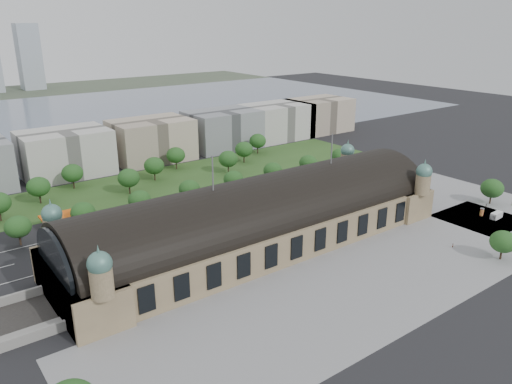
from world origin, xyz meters
TOP-DOWN VIEW (x-y plane):
  - ground at (0.00, 0.00)m, footprint 900.00×900.00m
  - station at (0.00, 0.00)m, footprint 150.00×48.40m
  - plaza_south at (10.00, -44.00)m, footprint 190.00×48.00m
  - plaza_east at (103.00, 0.00)m, footprint 56.00×100.00m
  - road_slab at (-20.00, 38.00)m, footprint 260.00×26.00m
  - grass_belt at (-15.00, 93.00)m, footprint 300.00×45.00m
  - petrol_station at (-53.91, 65.28)m, footprint 14.00×13.00m
  - lake at (0.00, 298.00)m, footprint 700.00×320.00m
  - far_tower_right at (45.00, 508.00)m, footprint 24.00×24.00m
  - office_3 at (-30.00, 133.00)m, footprint 45.00×32.00m
  - office_4 at (20.00, 133.00)m, footprint 45.00×32.00m
  - office_5 at (70.00, 133.00)m, footprint 45.00×32.00m
  - office_6 at (115.00, 133.00)m, footprint 45.00×32.00m
  - office_7 at (155.00, 133.00)m, footprint 45.00×32.00m
  - tree_row_2 at (-72.00, 53.00)m, footprint 9.60×9.60m
  - tree_row_3 at (-48.00, 53.00)m, footprint 9.60×9.60m
  - tree_row_4 at (-24.00, 53.00)m, footprint 9.60×9.60m
  - tree_row_5 at (0.00, 53.00)m, footprint 9.60×9.60m
  - tree_row_6 at (24.00, 53.00)m, footprint 9.60×9.60m
  - tree_row_7 at (48.00, 53.00)m, footprint 9.60×9.60m
  - tree_row_8 at (72.00, 53.00)m, footprint 9.60×9.60m
  - tree_row_9 at (96.00, 53.00)m, footprint 9.60×9.60m
  - tree_belt_4 at (-54.00, 95.00)m, footprint 10.40×10.40m
  - tree_belt_5 at (-35.00, 107.00)m, footprint 10.40×10.40m
  - tree_belt_6 at (-16.00, 83.00)m, footprint 10.40×10.40m
  - tree_belt_7 at (3.00, 95.00)m, footprint 10.40×10.40m
  - tree_belt_8 at (22.00, 107.00)m, footprint 10.40×10.40m
  - tree_belt_9 at (41.00, 83.00)m, footprint 10.40×10.40m
  - tree_belt_10 at (60.00, 95.00)m, footprint 10.40×10.40m
  - tree_belt_11 at (79.00, 107.00)m, footprint 10.40×10.40m
  - tree_plaza_ne at (110.00, -28.00)m, footprint 10.00×10.00m
  - tree_plaza_s at (60.00, -60.00)m, footprint 9.00×9.00m
  - traffic_car_2 at (-53.15, 27.78)m, footprint 5.94×2.95m
  - traffic_car_3 at (-28.41, 38.50)m, footprint 5.51×2.39m
  - traffic_car_4 at (19.49, 35.95)m, footprint 3.86×1.67m
  - traffic_car_5 at (26.62, 42.11)m, footprint 4.50×1.78m
  - parked_car_0 at (-63.73, 25.00)m, footprint 4.60×3.02m
  - parked_car_1 at (-70.32, 25.00)m, footprint 6.39×5.76m
  - parked_car_2 at (-69.21, 21.00)m, footprint 5.59×4.70m
  - parked_car_3 at (-38.44, 21.00)m, footprint 4.73×3.89m
  - parked_car_4 at (-29.99, 21.00)m, footprint 4.99×3.39m
  - parked_car_5 at (-40.71, 21.98)m, footprint 5.13×3.64m
  - parked_car_6 at (-41.75, 25.00)m, footprint 4.60×4.01m
  - bus_west at (-20.05, 27.00)m, footprint 12.33×2.98m
  - bus_mid at (12.89, 32.00)m, footprint 12.82×3.99m
  - bus_east at (13.76, 30.59)m, footprint 13.54×4.22m
  - van_east at (94.96, -39.13)m, footprint 6.48×2.90m
  - advertising_column at (93.23, -33.67)m, footprint 1.78×1.78m
  - pedestrian_1 at (55.12, -44.55)m, footprint 0.73×0.71m
  - pedestrian_2 at (103.83, -29.60)m, footprint 1.00×0.99m
  - pedestrian_5 at (115.89, -35.25)m, footprint 0.56×0.95m

SIDE VIEW (x-z plane):
  - ground at x=0.00m, z-range 0.00..0.00m
  - plaza_south at x=10.00m, z-range -0.06..0.06m
  - plaza_east at x=103.00m, z-range -0.06..0.06m
  - road_slab at x=-20.00m, z-range -0.05..0.05m
  - grass_belt at x=-15.00m, z-range -0.05..0.05m
  - lake at x=0.00m, z-range -0.04..0.04m
  - parked_car_6 at x=-41.75m, z-range 0.00..1.27m
  - traffic_car_4 at x=19.49m, z-range 0.00..1.30m
  - parked_car_5 at x=-40.71m, z-range 0.00..1.30m
  - parked_car_0 at x=-63.73m, z-range 0.00..1.43m
  - traffic_car_5 at x=26.62m, z-range 0.00..1.46m
  - parked_car_3 at x=-38.44m, z-range 0.00..1.52m
  - parked_car_2 at x=-69.21m, z-range 0.00..1.53m
  - parked_car_4 at x=-29.99m, z-range 0.00..1.56m
  - traffic_car_3 at x=-28.41m, z-range 0.00..1.58m
  - traffic_car_2 at x=-53.15m, z-range 0.00..1.62m
  - parked_car_1 at x=-70.32m, z-range 0.00..1.65m
  - pedestrian_1 at x=55.12m, z-range 0.00..1.68m
  - pedestrian_2 at x=103.83m, z-range 0.00..1.83m
  - pedestrian_5 at x=115.89m, z-range 0.00..1.91m
  - van_east at x=94.96m, z-range -0.06..2.69m
  - bus_west at x=-20.05m, z-range 0.00..3.43m
  - advertising_column at x=93.23m, z-range 0.07..3.43m
  - bus_mid at x=12.89m, z-range 0.00..3.51m
  - bus_east at x=13.76m, z-range 0.00..3.71m
  - petrol_station at x=-53.91m, z-range 0.42..5.47m
  - tree_plaza_s at x=60.00m, z-range 1.48..12.13m
  - tree_row_2 at x=-72.00m, z-range 1.67..13.19m
  - tree_row_3 at x=-48.00m, z-range 1.67..13.19m
  - tree_row_4 at x=-24.00m, z-range 1.67..13.19m
  - tree_row_5 at x=0.00m, z-range 1.67..13.19m
  - tree_row_6 at x=24.00m, z-range 1.67..13.19m
  - tree_row_7 at x=48.00m, z-range 1.67..13.19m
  - tree_row_8 at x=72.00m, z-range 1.67..13.19m
  - tree_row_9 at x=96.00m, z-range 1.67..13.19m
  - tree_plaza_ne at x=110.00m, z-range 1.58..13.27m
  - tree_belt_4 at x=-54.00m, z-range 1.81..14.29m
  - tree_belt_5 at x=-35.00m, z-range 1.81..14.29m
  - tree_belt_6 at x=-16.00m, z-range 1.81..14.29m
  - tree_belt_7 at x=3.00m, z-range 1.81..14.29m
  - tree_belt_8 at x=22.00m, z-range 1.81..14.29m
  - tree_belt_9 at x=41.00m, z-range 1.81..14.29m
  - tree_belt_10 at x=60.00m, z-range 1.81..14.29m
  - tree_belt_11 at x=79.00m, z-range 1.81..14.29m
  - station at x=0.00m, z-range -11.87..32.43m
  - office_3 at x=-30.00m, z-range 0.00..24.00m
  - office_4 at x=20.00m, z-range 0.00..24.00m
  - office_5 at x=70.00m, z-range 0.00..24.00m
  - office_6 at x=115.00m, z-range 0.00..24.00m
  - office_7 at x=155.00m, z-range 0.00..24.00m
  - far_tower_right at x=45.00m, z-range 0.00..75.00m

